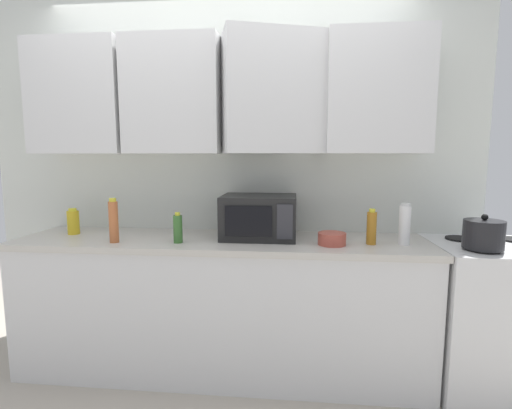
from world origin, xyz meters
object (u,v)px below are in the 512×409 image
(stove_range, at_px, (494,316))
(bottle_spice_jar, at_px, (114,221))
(kettle, at_px, (483,234))
(microwave, at_px, (259,217))
(bottle_white_jar, at_px, (405,225))
(bottle_amber_vinegar, at_px, (372,228))
(bowl_ceramic_small, at_px, (332,239))
(bottle_yellow_mustard, at_px, (73,222))
(bottle_green_oil, at_px, (178,229))

(stove_range, xyz_separation_m, bottle_spice_jar, (-2.35, -0.15, 0.58))
(kettle, distance_m, microwave, 1.31)
(bottle_white_jar, height_order, bottle_spice_jar, bottle_spice_jar)
(stove_range, height_order, bottle_amber_vinegar, bottle_amber_vinegar)
(microwave, bearing_deg, bottle_white_jar, -7.08)
(microwave, xyz_separation_m, bottle_amber_vinegar, (0.70, -0.12, -0.04))
(bottle_amber_vinegar, height_order, bowl_ceramic_small, bottle_amber_vinegar)
(kettle, height_order, bottle_amber_vinegar, bottle_amber_vinegar)
(kettle, xyz_separation_m, bottle_white_jar, (-0.40, 0.10, 0.03))
(kettle, bearing_deg, bottle_amber_vinegar, 171.16)
(microwave, bearing_deg, kettle, -9.25)
(stove_range, distance_m, kettle, 0.58)
(kettle, distance_m, bottle_yellow_mustard, 2.58)
(bottle_amber_vinegar, height_order, bottle_yellow_mustard, bottle_amber_vinegar)
(bowl_ceramic_small, bearing_deg, bottle_amber_vinegar, 8.90)
(stove_range, xyz_separation_m, bottle_yellow_mustard, (-2.75, 0.06, 0.53))
(microwave, xyz_separation_m, bottle_yellow_mustard, (-1.28, -0.01, -0.06))
(bottle_white_jar, bearing_deg, bottle_yellow_mustard, 177.37)
(bottle_amber_vinegar, bearing_deg, stove_range, 3.49)
(bottle_amber_vinegar, distance_m, bottle_white_jar, 0.20)
(microwave, height_order, bottle_white_jar, microwave)
(bottle_green_oil, xyz_separation_m, bowl_ceramic_small, (0.94, 0.04, -0.05))
(bottle_amber_vinegar, relative_size, bottle_white_jar, 0.86)
(microwave, height_order, bottle_yellow_mustard, microwave)
(kettle, xyz_separation_m, bottle_amber_vinegar, (-0.60, 0.09, 0.01))
(bottle_white_jar, relative_size, bottle_spice_jar, 0.92)
(bottle_green_oil, bearing_deg, bottle_white_jar, 3.60)
(kettle, distance_m, bottle_spice_jar, 2.18)
(bottle_green_oil, xyz_separation_m, bottle_yellow_mustard, (-0.80, 0.19, -0.00))
(bottle_amber_vinegar, distance_m, bottle_green_oil, 1.18)
(bottle_white_jar, height_order, bottle_yellow_mustard, bottle_white_jar)
(kettle, height_order, bottle_white_jar, bottle_white_jar)
(bottle_green_oil, bearing_deg, bowl_ceramic_small, 2.56)
(microwave, relative_size, bottle_yellow_mustard, 2.69)
(bottle_amber_vinegar, xyz_separation_m, bottle_yellow_mustard, (-1.98, 0.11, -0.02))
(bottle_amber_vinegar, height_order, bottle_green_oil, bottle_amber_vinegar)
(bottle_amber_vinegar, bearing_deg, microwave, 170.40)
(microwave, bearing_deg, bottle_amber_vinegar, -9.60)
(stove_range, height_order, kettle, kettle)
(bottle_green_oil, relative_size, bottle_yellow_mustard, 1.06)
(bottle_white_jar, distance_m, bottle_spice_jar, 1.78)
(stove_range, height_order, bottle_yellow_mustard, bottle_yellow_mustard)
(bottle_yellow_mustard, xyz_separation_m, bowl_ceramic_small, (1.74, -0.14, -0.05))
(bottle_yellow_mustard, distance_m, bowl_ceramic_small, 1.75)
(bottle_green_oil, distance_m, bowl_ceramic_small, 0.94)
(stove_range, relative_size, bowl_ceramic_small, 5.43)
(stove_range, xyz_separation_m, bottle_white_jar, (-0.57, -0.04, 0.57))
(kettle, relative_size, bottle_yellow_mustard, 1.19)
(stove_range, xyz_separation_m, kettle, (-0.17, -0.14, 0.54))
(stove_range, relative_size, bottle_amber_vinegar, 4.19)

